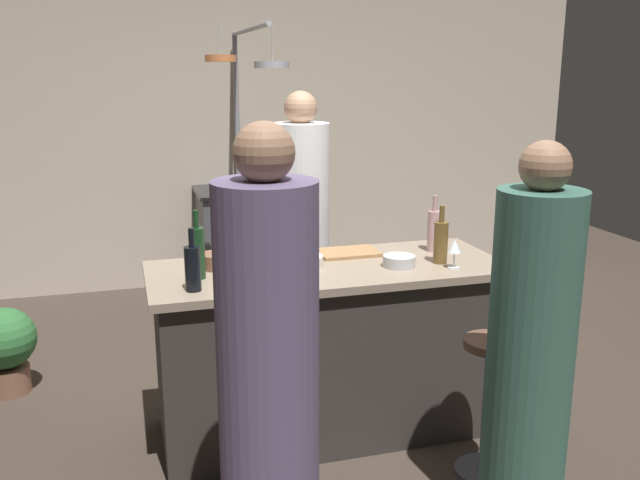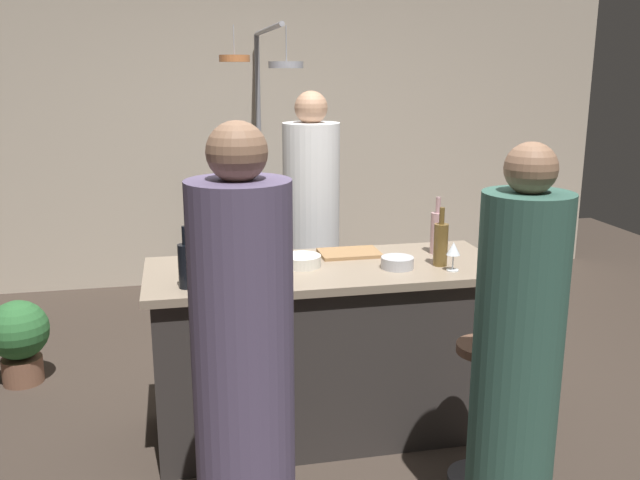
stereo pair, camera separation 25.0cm
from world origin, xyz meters
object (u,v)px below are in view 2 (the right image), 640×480
object	(u,v)px
wine_bottle_red	(194,250)
mixing_bowl_wooden	(217,259)
bar_stool_left	(238,433)
cutting_board	(350,253)
wine_bottle_amber	(441,243)
mixing_bowl_ceramic	(302,261)
guest_right	(516,365)
guest_left	(244,381)
wine_glass_near_left_guest	(453,250)
stove_range	(264,239)
wine_bottle_dark	(186,265)
bar_stool_right	(482,407)
mixing_bowl_steel	(397,263)
potted_plant	(19,337)
wine_bottle_rose	(437,232)
wine_glass_near_right_guest	(227,262)
pepper_mill	(277,238)
chef	(311,235)

from	to	relation	value
wine_bottle_red	mixing_bowl_wooden	xyz separation A→B (m)	(0.11, 0.15, -0.09)
bar_stool_left	cutting_board	distance (m)	1.19
wine_bottle_amber	mixing_bowl_ceramic	distance (m)	0.71
guest_right	guest_left	distance (m)	1.06
wine_glass_near_left_guest	mixing_bowl_wooden	size ratio (longest dim) A/B	0.87
stove_range	mixing_bowl_ceramic	world-z (taller)	mixing_bowl_ceramic
wine_bottle_dark	guest_left	bearing A→B (deg)	-77.54
bar_stool_right	bar_stool_left	distance (m)	1.11
wine_glass_near_left_guest	mixing_bowl_steel	distance (m)	0.28
wine_bottle_dark	mixing_bowl_ceramic	bearing A→B (deg)	22.23
bar_stool_left	wine_bottle_red	bearing A→B (deg)	102.65
potted_plant	wine_bottle_rose	bearing A→B (deg)	-18.96
wine_glass_near_right_guest	bar_stool_right	bearing A→B (deg)	-21.18
mixing_bowl_ceramic	pepper_mill	bearing A→B (deg)	115.66
cutting_board	guest_left	bearing A→B (deg)	-120.23
mixing_bowl_wooden	bar_stool_right	bearing A→B (deg)	-33.34
bar_stool_right	cutting_board	xyz separation A→B (m)	(-0.42, 0.81, 0.53)
chef	potted_plant	xyz separation A→B (m)	(-1.83, -0.12, -0.51)
potted_plant	mixing_bowl_wooden	size ratio (longest dim) A/B	3.10
bar_stool_right	wine_bottle_amber	xyz separation A→B (m)	(-0.02, 0.52, 0.64)
mixing_bowl_ceramic	cutting_board	bearing A→B (deg)	29.62
wine_bottle_amber	mixing_bowl_ceramic	world-z (taller)	wine_bottle_amber
wine_bottle_amber	wine_glass_near_right_guest	xyz separation A→B (m)	(-1.08, -0.09, -0.01)
wine_glass_near_left_guest	wine_bottle_dark	bearing A→B (deg)	-179.87
pepper_mill	wine_bottle_amber	size ratio (longest dim) A/B	0.70
guest_right	pepper_mill	size ratio (longest dim) A/B	7.69
wine_glass_near_right_guest	guest_left	bearing A→B (deg)	-90.80
chef	wine_bottle_amber	distance (m)	1.25
stove_range	wine_bottle_red	distance (m)	2.63
stove_range	wine_glass_near_right_guest	xyz separation A→B (m)	(-0.51, -2.64, 0.56)
wine_glass_near_right_guest	mixing_bowl_wooden	distance (m)	0.33
wine_bottle_red	wine_glass_near_left_guest	world-z (taller)	wine_bottle_red
wine_bottle_amber	wine_glass_near_right_guest	bearing A→B (deg)	-175.15
pepper_mill	wine_glass_near_right_guest	bearing A→B (deg)	-125.03
cutting_board	wine_bottle_amber	size ratio (longest dim) A/B	1.07
stove_range	mixing_bowl_steel	xyz separation A→B (m)	(0.34, -2.56, 0.48)
potted_plant	bar_stool_left	bearing A→B (deg)	-52.71
wine_bottle_rose	wine_glass_near_right_guest	size ratio (longest dim) A/B	2.11
chef	guest_left	bearing A→B (deg)	-107.74
wine_bottle_rose	mixing_bowl_ceramic	size ratio (longest dim) A/B	1.57
stove_range	chef	world-z (taller)	chef
guest_left	wine_glass_near_left_guest	xyz separation A→B (m)	(1.11, 0.79, 0.21)
bar_stool_right	guest_right	world-z (taller)	guest_right
potted_plant	guest_right	bearing A→B (deg)	-40.61
stove_range	cutting_board	bearing A→B (deg)	-85.67
bar_stool_left	wine_glass_near_left_guest	distance (m)	1.34
bar_stool_right	pepper_mill	bearing A→B (deg)	133.71
guest_right	wine_bottle_amber	world-z (taller)	guest_right
wine_bottle_dark	mixing_bowl_steel	size ratio (longest dim) A/B	1.76
wine_bottle_dark	wine_glass_near_right_guest	size ratio (longest dim) A/B	1.97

